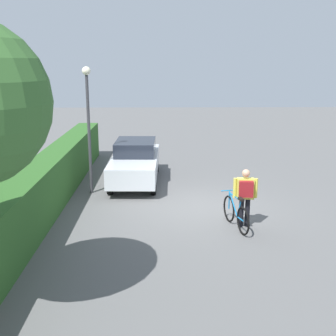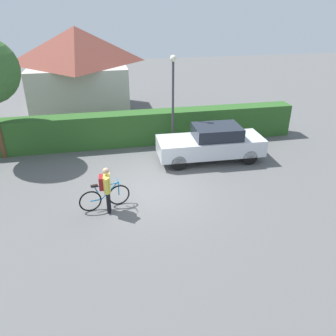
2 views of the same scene
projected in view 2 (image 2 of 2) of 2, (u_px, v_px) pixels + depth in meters
ground_plane at (152, 191)px, 12.68m from camera, size 60.00×60.00×0.00m
hedge_row at (136, 128)px, 16.42m from camera, size 15.52×0.90×1.56m
house_distant at (79, 71)px, 19.98m from camera, size 5.50×6.02×4.98m
parked_car_near at (211, 143)px, 14.76m from camera, size 4.54×1.76×1.54m
bicycle at (105, 197)px, 11.49m from camera, size 1.70×0.57×0.94m
person_rider at (106, 186)px, 11.03m from camera, size 0.37×0.65×1.61m
street_lamp at (173, 91)px, 14.90m from camera, size 0.28×0.28×4.25m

